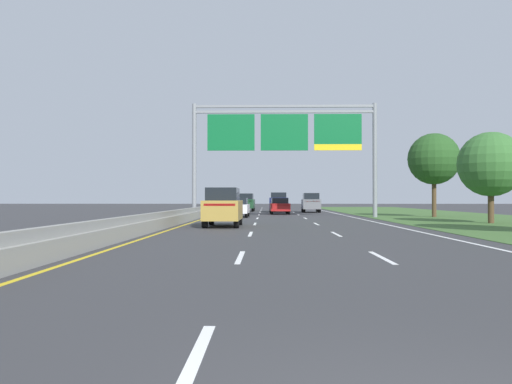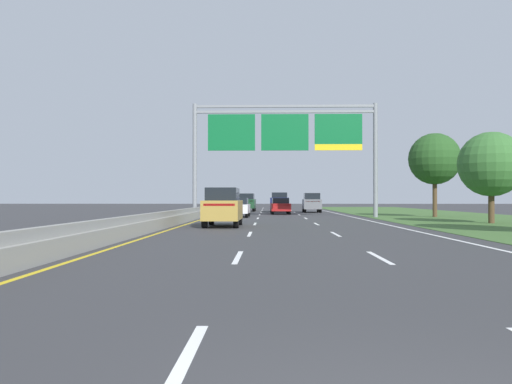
# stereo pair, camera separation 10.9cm
# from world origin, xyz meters

# --- Properties ---
(ground_plane) EXTENTS (220.00, 220.00, 0.00)m
(ground_plane) POSITION_xyz_m (0.00, 35.00, 0.00)
(ground_plane) COLOR #333335
(lane_striping) EXTENTS (11.96, 106.00, 0.01)m
(lane_striping) POSITION_xyz_m (0.00, 34.54, 0.00)
(lane_striping) COLOR white
(lane_striping) RESTS_ON ground
(grass_verge_right) EXTENTS (14.00, 110.00, 0.02)m
(grass_verge_right) POSITION_xyz_m (13.95, 35.00, 0.01)
(grass_verge_right) COLOR #3D602D
(grass_verge_right) RESTS_ON ground
(median_barrier_concrete) EXTENTS (0.60, 110.00, 0.85)m
(median_barrier_concrete) POSITION_xyz_m (-6.60, 35.00, 0.35)
(median_barrier_concrete) COLOR gray
(median_barrier_concrete) RESTS_ON ground
(overhead_sign_gantry) EXTENTS (15.06, 0.42, 9.28)m
(overhead_sign_gantry) POSITION_xyz_m (0.30, 39.54, 6.56)
(overhead_sign_gantry) COLOR gray
(overhead_sign_gantry) RESTS_ON ground
(pickup_truck_navy) EXTENTS (2.12, 5.44, 2.20)m
(pickup_truck_navy) POSITION_xyz_m (0.22, 55.92, 1.07)
(pickup_truck_navy) COLOR #161E47
(pickup_truck_navy) RESTS_ON ground
(car_darkgreen_left_lane_suv) EXTENTS (1.98, 4.73, 2.11)m
(car_darkgreen_left_lane_suv) POSITION_xyz_m (-3.55, 59.65, 1.10)
(car_darkgreen_left_lane_suv) COLOR #193D23
(car_darkgreen_left_lane_suv) RESTS_ON ground
(car_white_left_lane_sedan) EXTENTS (1.88, 4.42, 1.57)m
(car_white_left_lane_sedan) POSITION_xyz_m (-3.54, 40.19, 0.82)
(car_white_left_lane_sedan) COLOR silver
(car_white_left_lane_sedan) RESTS_ON ground
(car_gold_left_lane_suv) EXTENTS (1.92, 4.71, 2.11)m
(car_gold_left_lane_suv) POSITION_xyz_m (-3.52, 25.52, 1.10)
(car_gold_left_lane_suv) COLOR #A38438
(car_gold_left_lane_suv) RESTS_ON ground
(car_red_centre_lane_sedan) EXTENTS (1.93, 4.44, 1.57)m
(car_red_centre_lane_sedan) POSITION_xyz_m (0.14, 48.20, 0.82)
(car_red_centre_lane_sedan) COLOR maroon
(car_red_centre_lane_sedan) RESTS_ON ground
(car_grey_right_lane_suv) EXTENTS (2.00, 4.74, 2.11)m
(car_grey_right_lane_suv) POSITION_xyz_m (3.73, 54.83, 1.10)
(car_grey_right_lane_suv) COLOR slate
(car_grey_right_lane_suv) RESTS_ON ground
(roadside_tree_mid) EXTENTS (3.98, 3.98, 5.63)m
(roadside_tree_mid) POSITION_xyz_m (12.63, 29.34, 3.63)
(roadside_tree_mid) COLOR #4C3823
(roadside_tree_mid) RESTS_ON ground
(roadside_tree_far) EXTENTS (4.22, 4.22, 6.89)m
(roadside_tree_far) POSITION_xyz_m (12.60, 40.20, 4.76)
(roadside_tree_far) COLOR #4C3823
(roadside_tree_far) RESTS_ON ground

